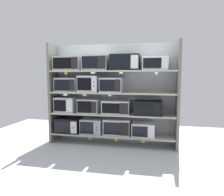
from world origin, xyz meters
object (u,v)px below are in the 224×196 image
microwave_1 (92,126)px  microwave_4 (67,104)px  microwave_13 (125,62)px  microwave_11 (69,64)px  microwave_7 (148,108)px  microwave_5 (89,106)px  microwave_8 (67,85)px  microwave_0 (69,125)px  microwave_14 (155,63)px  microwave_12 (96,63)px  microwave_6 (116,107)px  microwave_10 (112,85)px  microwave_2 (117,127)px  microwave_9 (89,84)px  microwave_3 (143,129)px

microwave_1 → microwave_4: microwave_4 is taller
microwave_13 → microwave_11: bearing=180.0°
microwave_4 → microwave_7: size_ratio=0.79×
microwave_5 → microwave_7: microwave_5 is taller
microwave_5 → microwave_13: 1.18m
microwave_8 → microwave_11: (0.04, 0.00, 0.45)m
microwave_0 → microwave_14: (1.82, 0.00, 1.31)m
microwave_7 → microwave_4: bearing=-180.0°
microwave_12 → microwave_13: microwave_13 is taller
microwave_6 → microwave_10: (-0.10, -0.00, 0.45)m
microwave_5 → microwave_14: microwave_14 is taller
microwave_1 → microwave_10: size_ratio=1.02×
microwave_1 → microwave_4: 0.73m
microwave_2 → microwave_4: (-1.12, 0.00, 0.44)m
microwave_9 → microwave_10: microwave_9 is taller
microwave_8 → microwave_7: bearing=0.0°
microwave_1 → microwave_11: microwave_11 is taller
microwave_2 → microwave_12: 1.40m
microwave_10 → microwave_12: microwave_12 is taller
microwave_10 → microwave_11: 1.03m
microwave_11 → microwave_7: bearing=0.0°
microwave_3 → microwave_5: bearing=-180.0°
microwave_0 → microwave_5: microwave_5 is taller
microwave_2 → microwave_12: (-0.45, -0.00, 1.32)m
microwave_4 → microwave_11: microwave_11 is taller
microwave_6 → microwave_8: microwave_8 is taller
microwave_12 → microwave_14: microwave_12 is taller
microwave_1 → microwave_12: size_ratio=0.88×
microwave_7 → microwave_11: bearing=-180.0°
microwave_3 → microwave_7: microwave_7 is taller
microwave_2 → microwave_3: size_ratio=1.21×
microwave_0 → microwave_10: (0.95, 0.00, 0.88)m
microwave_3 → microwave_8: (-1.63, -0.00, 0.90)m
microwave_9 → microwave_4: bearing=180.0°
microwave_14 → microwave_0: bearing=-180.0°
microwave_0 → microwave_5: bearing=-0.0°
microwave_9 → microwave_12: (0.15, -0.00, 0.43)m
microwave_12 → microwave_8: bearing=-180.0°
microwave_9 → microwave_10: size_ratio=0.95×
microwave_0 → microwave_6: microwave_6 is taller
microwave_2 → microwave_6: 0.42m
microwave_4 → microwave_7: bearing=0.0°
microwave_0 → microwave_11: (0.02, 0.00, 1.32)m
microwave_0 → microwave_1: (0.53, 0.00, 0.00)m
microwave_1 → microwave_7: 1.24m
microwave_10 → microwave_11: (-0.93, 0.00, 0.44)m
microwave_13 → microwave_10: bearing=180.0°
microwave_3 → microwave_1: bearing=-180.0°
microwave_1 → microwave_13: 1.50m
microwave_6 → microwave_11: size_ratio=0.99×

